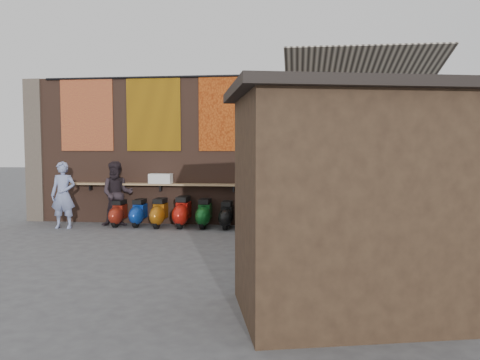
# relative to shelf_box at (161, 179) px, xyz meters

# --- Properties ---
(ground) EXTENTS (70.00, 70.00, 0.00)m
(ground) POSITION_rel_shelf_box_xyz_m (1.47, -2.30, -1.26)
(ground) COLOR #474749
(ground) RESTS_ON ground
(brick_wall) EXTENTS (10.00, 0.40, 4.00)m
(brick_wall) POSITION_rel_shelf_box_xyz_m (1.47, 0.40, 0.74)
(brick_wall) COLOR brown
(brick_wall) RESTS_ON ground
(pier_left) EXTENTS (0.50, 0.50, 4.00)m
(pier_left) POSITION_rel_shelf_box_xyz_m (-3.73, 0.40, 0.74)
(pier_left) COLOR #4C4238
(pier_left) RESTS_ON ground
(pier_right) EXTENTS (0.50, 0.50, 4.00)m
(pier_right) POSITION_rel_shelf_box_xyz_m (6.67, 0.40, 0.74)
(pier_right) COLOR #4C4238
(pier_right) RESTS_ON ground
(eating_counter) EXTENTS (8.00, 0.32, 0.05)m
(eating_counter) POSITION_rel_shelf_box_xyz_m (1.47, 0.03, -0.16)
(eating_counter) COLOR #9E7A51
(eating_counter) RESTS_ON brick_wall
(shelf_box) EXTENTS (0.60, 0.31, 0.26)m
(shelf_box) POSITION_rel_shelf_box_xyz_m (0.00, 0.00, 0.00)
(shelf_box) COLOR white
(shelf_box) RESTS_ON eating_counter
(tapestry_redgold) EXTENTS (1.50, 0.02, 2.00)m
(tapestry_redgold) POSITION_rel_shelf_box_xyz_m (-2.13, 0.18, 1.74)
(tapestry_redgold) COLOR maroon
(tapestry_redgold) RESTS_ON brick_wall
(tapestry_sun) EXTENTS (1.50, 0.02, 2.00)m
(tapestry_sun) POSITION_rel_shelf_box_xyz_m (-0.23, 0.18, 1.74)
(tapestry_sun) COLOR orange
(tapestry_sun) RESTS_ON brick_wall
(tapestry_orange) EXTENTS (1.50, 0.02, 2.00)m
(tapestry_orange) POSITION_rel_shelf_box_xyz_m (1.77, 0.18, 1.74)
(tapestry_orange) COLOR #B34E16
(tapestry_orange) RESTS_ON brick_wall
(tapestry_multi) EXTENTS (1.50, 0.02, 2.00)m
(tapestry_multi) POSITION_rel_shelf_box_xyz_m (3.77, 0.18, 1.74)
(tapestry_multi) COLOR #215A7B
(tapestry_multi) RESTS_ON brick_wall
(hang_rail) EXTENTS (9.50, 0.06, 0.06)m
(hang_rail) POSITION_rel_shelf_box_xyz_m (1.47, 0.17, 2.72)
(hang_rail) COLOR black
(hang_rail) RESTS_ON brick_wall
(scooter_stool_0) EXTENTS (0.33, 0.72, 0.69)m
(scooter_stool_0) POSITION_rel_shelf_box_xyz_m (-1.07, -0.31, -0.91)
(scooter_stool_0) COLOR maroon
(scooter_stool_0) RESTS_ON ground
(scooter_stool_1) EXTENTS (0.34, 0.75, 0.71)m
(scooter_stool_1) POSITION_rel_shelf_box_xyz_m (-0.53, -0.27, -0.90)
(scooter_stool_1) COLOR #0D3496
(scooter_stool_1) RESTS_ON ground
(scooter_stool_2) EXTENTS (0.36, 0.79, 0.75)m
(scooter_stool_2) POSITION_rel_shelf_box_xyz_m (0.06, -0.34, -0.88)
(scooter_stool_2) COLOR #98530D
(scooter_stool_2) RESTS_ON ground
(scooter_stool_3) EXTENTS (0.38, 0.85, 0.81)m
(scooter_stool_3) POSITION_rel_shelf_box_xyz_m (0.67, -0.30, -0.85)
(scooter_stool_3) COLOR #AD150D
(scooter_stool_3) RESTS_ON ground
(scooter_stool_4) EXTENTS (0.36, 0.79, 0.75)m
(scooter_stool_4) POSITION_rel_shelf_box_xyz_m (1.25, -0.29, -0.88)
(scooter_stool_4) COLOR #11551D
(scooter_stool_4) RESTS_ON ground
(scooter_stool_5) EXTENTS (0.33, 0.74, 0.70)m
(scooter_stool_5) POSITION_rel_shelf_box_xyz_m (1.85, -0.33, -0.91)
(scooter_stool_5) COLOR black
(scooter_stool_5) RESTS_ON ground
(scooter_stool_6) EXTENTS (0.37, 0.81, 0.77)m
(scooter_stool_6) POSITION_rel_shelf_box_xyz_m (2.37, -0.27, -0.87)
(scooter_stool_6) COLOR black
(scooter_stool_6) RESTS_ON ground
(scooter_stool_7) EXTENTS (0.39, 0.86, 0.82)m
(scooter_stool_7) POSITION_rel_shelf_box_xyz_m (2.97, -0.31, -0.85)
(scooter_stool_7) COLOR #175C4D
(scooter_stool_7) RESTS_ON ground
(scooter_stool_8) EXTENTS (0.37, 0.83, 0.78)m
(scooter_stool_8) POSITION_rel_shelf_box_xyz_m (3.54, -0.30, -0.86)
(scooter_stool_8) COLOR navy
(scooter_stool_8) RESTS_ON ground
(scooter_stool_9) EXTENTS (0.39, 0.86, 0.81)m
(scooter_stool_9) POSITION_rel_shelf_box_xyz_m (4.14, -0.34, -0.85)
(scooter_stool_9) COLOR #1D1550
(scooter_stool_9) RESTS_ON ground
(scooter_stool_10) EXTENTS (0.35, 0.77, 0.73)m
(scooter_stool_10) POSITION_rel_shelf_box_xyz_m (4.70, -0.33, -0.89)
(scooter_stool_10) COLOR #0E621A
(scooter_stool_10) RESTS_ON ground
(diner_left) EXTENTS (0.67, 0.47, 1.73)m
(diner_left) POSITION_rel_shelf_box_xyz_m (-2.36, -0.79, -0.39)
(diner_left) COLOR #828EBD
(diner_left) RESTS_ON ground
(diner_right) EXTENTS (0.97, 0.84, 1.73)m
(diner_right) POSITION_rel_shelf_box_xyz_m (-1.11, -0.30, -0.39)
(diner_right) COLOR #281F25
(diner_right) RESTS_ON ground
(shopper_navy) EXTENTS (1.03, 0.82, 1.64)m
(shopper_navy) POSITION_rel_shelf_box_xyz_m (4.22, -2.75, -0.44)
(shopper_navy) COLOR #161F31
(shopper_navy) RESTS_ON ground
(shopper_grey) EXTENTS (1.24, 1.18, 1.69)m
(shopper_grey) POSITION_rel_shelf_box_xyz_m (6.37, -3.32, -0.41)
(shopper_grey) COLOR slate
(shopper_grey) RESTS_ON ground
(shopper_tan) EXTENTS (0.94, 1.00, 1.72)m
(shopper_tan) POSITION_rel_shelf_box_xyz_m (4.47, -1.99, -0.40)
(shopper_tan) COLOR #8E7C5A
(shopper_tan) RESTS_ON ground
(market_stall) EXTENTS (2.90, 2.44, 2.73)m
(market_stall) POSITION_rel_shelf_box_xyz_m (4.23, -6.27, 0.11)
(market_stall) COLOR black
(market_stall) RESTS_ON ground
(stall_roof) EXTENTS (3.26, 2.79, 0.12)m
(stall_roof) POSITION_rel_shelf_box_xyz_m (4.23, -6.27, 1.53)
(stall_roof) COLOR black
(stall_roof) RESTS_ON market_stall
(stall_sign) EXTENTS (1.17, 0.33, 0.50)m
(stall_sign) POSITION_rel_shelf_box_xyz_m (3.99, -5.33, 0.72)
(stall_sign) COLOR gold
(stall_sign) RESTS_ON market_stall
(stall_shelf) EXTENTS (2.05, 0.60, 0.06)m
(stall_shelf) POSITION_rel_shelf_box_xyz_m (3.99, -5.33, -0.26)
(stall_shelf) COLOR #473321
(stall_shelf) RESTS_ON market_stall
(awning_canvas) EXTENTS (3.20, 3.28, 0.97)m
(awning_canvas) POSITION_rel_shelf_box_xyz_m (4.97, -1.40, 2.29)
(awning_canvas) COLOR beige
(awning_canvas) RESTS_ON brick_wall
(awning_ledger) EXTENTS (3.30, 0.08, 0.12)m
(awning_ledger) POSITION_rel_shelf_box_xyz_m (4.97, 0.19, 2.69)
(awning_ledger) COLOR #33261C
(awning_ledger) RESTS_ON brick_wall
(awning_header) EXTENTS (3.00, 0.08, 0.08)m
(awning_header) POSITION_rel_shelf_box_xyz_m (4.97, -2.90, 1.82)
(awning_header) COLOR black
(awning_header) RESTS_ON awning_post_left
(awning_post_left) EXTENTS (0.09, 0.09, 3.10)m
(awning_post_left) POSITION_rel_shelf_box_xyz_m (3.57, -2.90, 0.29)
(awning_post_left) COLOR black
(awning_post_left) RESTS_ON ground
(awning_post_right) EXTENTS (0.09, 0.09, 3.10)m
(awning_post_right) POSITION_rel_shelf_box_xyz_m (6.37, -2.90, 0.29)
(awning_post_right) COLOR black
(awning_post_right) RESTS_ON ground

